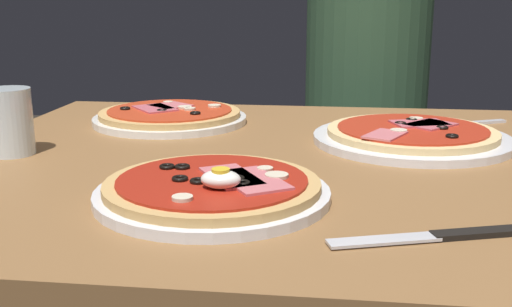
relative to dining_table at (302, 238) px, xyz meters
name	(u,v)px	position (x,y,z in m)	size (l,w,h in m)	color
dining_table	(302,238)	(0.00, 0.00, 0.00)	(1.05, 0.86, 0.75)	olive
pizza_foreground	(213,189)	(-0.09, -0.20, 0.14)	(0.27, 0.27, 0.05)	white
pizza_across_left	(170,116)	(-0.26, 0.22, 0.14)	(0.28, 0.28, 0.03)	white
pizza_across_right	(412,136)	(0.17, 0.11, 0.14)	(0.31, 0.31, 0.03)	white
water_glass_near	(10,126)	(-0.43, -0.03, 0.17)	(0.07, 0.07, 0.10)	silver
fork	(500,121)	(0.35, 0.30, 0.13)	(0.15, 0.08, 0.00)	silver
knife	(439,236)	(0.15, -0.29, 0.13)	(0.19, 0.08, 0.01)	silver
diner_person	(363,154)	(0.13, 0.79, -0.07)	(0.32, 0.32, 1.18)	black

